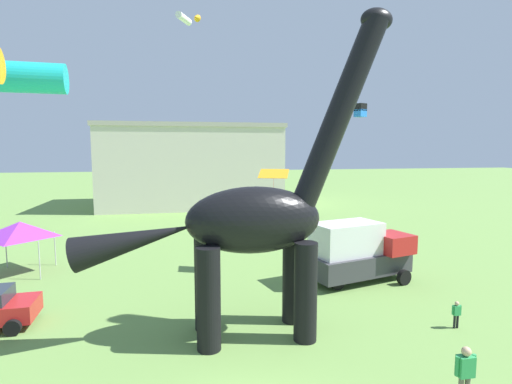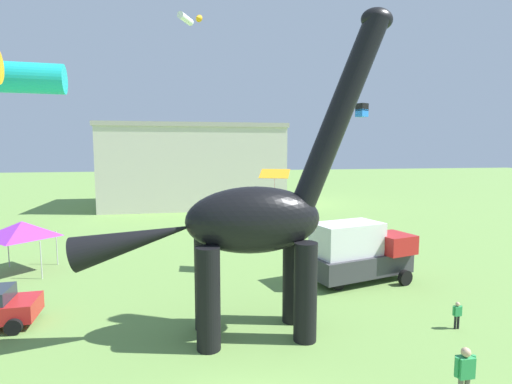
# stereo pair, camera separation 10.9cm
# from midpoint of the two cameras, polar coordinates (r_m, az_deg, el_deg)

# --- Properties ---
(dinosaur_sculpture) EXTENTS (11.77, 2.49, 12.30)m
(dinosaur_sculpture) POSITION_cam_midpoint_polar(r_m,az_deg,el_deg) (14.50, -0.33, -4.11)
(dinosaur_sculpture) COLOR black
(dinosaur_sculpture) RESTS_ON ground_plane
(parked_box_truck) EXTENTS (5.95, 3.46, 3.20)m
(parked_box_truck) POSITION_cam_midpoint_polar(r_m,az_deg,el_deg) (21.74, 14.95, -8.35)
(parked_box_truck) COLOR #38383D
(parked_box_truck) RESTS_ON ground_plane
(person_near_flyer) EXTENTS (0.41, 0.18, 1.09)m
(person_near_flyer) POSITION_cam_midpoint_polar(r_m,az_deg,el_deg) (17.92, 27.51, -15.38)
(person_near_flyer) COLOR black
(person_near_flyer) RESTS_ON ground_plane
(person_vendor_side) EXTENTS (0.63, 0.28, 1.68)m
(person_vendor_side) POSITION_cam_midpoint_polar(r_m,az_deg,el_deg) (13.10, 28.45, -21.99)
(person_vendor_side) COLOR #6B6056
(person_vendor_side) RESTS_ON ground_plane
(festival_canopy_tent) EXTENTS (3.15, 3.15, 3.00)m
(festival_canopy_tent) POSITION_cam_midpoint_polar(r_m,az_deg,el_deg) (25.83, -30.90, -4.68)
(festival_canopy_tent) COLOR #B2B2B7
(festival_canopy_tent) RESTS_ON ground_plane
(kite_far_left) EXTENTS (0.83, 0.83, 0.89)m
(kite_far_left) POSITION_cam_midpoint_polar(r_m,az_deg,el_deg) (27.83, 15.33, 11.46)
(kite_far_left) COLOR black
(kite_far_right) EXTENTS (1.97, 1.70, 2.14)m
(kite_far_right) POSITION_cam_midpoint_polar(r_m,az_deg,el_deg) (22.15, 2.88, 2.68)
(kite_far_right) COLOR orange
(kite_high_right) EXTENTS (1.90, 1.90, 0.55)m
(kite_high_right) POSITION_cam_midpoint_polar(r_m,az_deg,el_deg) (32.76, -9.80, 23.74)
(kite_high_right) COLOR white
(kite_trailing) EXTENTS (2.29, 1.98, 0.66)m
(kite_trailing) POSITION_cam_midpoint_polar(r_m,az_deg,el_deg) (9.49, -33.06, 14.20)
(kite_trailing) COLOR #19B2B7
(background_building_block) EXTENTS (21.58, 13.10, 10.04)m
(background_building_block) POSITION_cam_midpoint_polar(r_m,az_deg,el_deg) (50.30, -9.07, 3.90)
(background_building_block) COLOR beige
(background_building_block) RESTS_ON ground_plane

